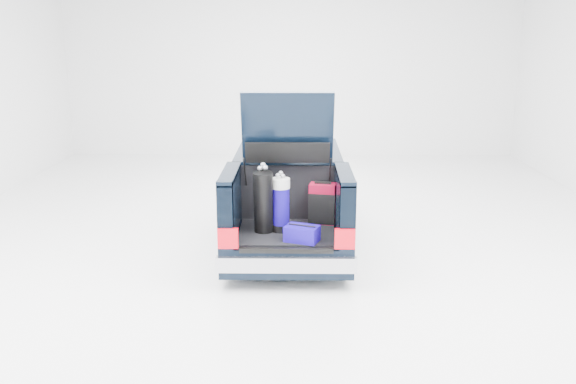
{
  "coord_description": "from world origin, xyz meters",
  "views": [
    {
      "loc": [
        0.11,
        -9.45,
        3.23
      ],
      "look_at": [
        0.0,
        -0.5,
        0.9
      ],
      "focal_mm": 38.0,
      "sensor_mm": 36.0,
      "label": 1
    }
  ],
  "objects_px": {
    "blue_duffel": "(302,233)",
    "black_golf_bag": "(263,202)",
    "blue_golf_bag": "(281,204)",
    "red_suitcase": "(323,204)",
    "car": "(288,196)"
  },
  "relations": [
    {
      "from": "car",
      "to": "black_golf_bag",
      "type": "xyz_separation_m",
      "value": [
        -0.32,
        -1.65,
        0.36
      ]
    },
    {
      "from": "red_suitcase",
      "to": "black_golf_bag",
      "type": "distance_m",
      "value": 0.94
    },
    {
      "from": "blue_duffel",
      "to": "black_golf_bag",
      "type": "bearing_deg",
      "value": 166.66
    },
    {
      "from": "car",
      "to": "black_golf_bag",
      "type": "bearing_deg",
      "value": -100.92
    },
    {
      "from": "red_suitcase",
      "to": "blue_duffel",
      "type": "height_order",
      "value": "red_suitcase"
    },
    {
      "from": "black_golf_bag",
      "to": "blue_golf_bag",
      "type": "height_order",
      "value": "black_golf_bag"
    },
    {
      "from": "car",
      "to": "blue_golf_bag",
      "type": "relative_size",
      "value": 5.55
    },
    {
      "from": "red_suitcase",
      "to": "black_golf_bag",
      "type": "bearing_deg",
      "value": -141.04
    },
    {
      "from": "red_suitcase",
      "to": "black_golf_bag",
      "type": "xyz_separation_m",
      "value": [
        -0.82,
        -0.43,
        0.14
      ]
    },
    {
      "from": "black_golf_bag",
      "to": "blue_duffel",
      "type": "bearing_deg",
      "value": -32.42
    },
    {
      "from": "blue_golf_bag",
      "to": "blue_duffel",
      "type": "height_order",
      "value": "blue_golf_bag"
    },
    {
      "from": "red_suitcase",
      "to": "car",
      "type": "bearing_deg",
      "value": 123.33
    },
    {
      "from": "red_suitcase",
      "to": "blue_golf_bag",
      "type": "xyz_separation_m",
      "value": [
        -0.59,
        -0.36,
        0.09
      ]
    },
    {
      "from": "red_suitcase",
      "to": "blue_golf_bag",
      "type": "relative_size",
      "value": 0.73
    },
    {
      "from": "blue_golf_bag",
      "to": "red_suitcase",
      "type": "bearing_deg",
      "value": 26.6
    }
  ]
}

